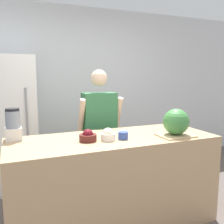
% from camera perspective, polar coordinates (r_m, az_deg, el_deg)
% --- Properties ---
extents(wall_back, '(8.00, 0.06, 2.60)m').
position_cam_1_polar(wall_back, '(4.08, -9.12, 5.01)').
color(wall_back, silver).
rests_on(wall_back, ground_plane).
extents(counter_island, '(2.06, 0.78, 0.92)m').
position_cam_1_polar(counter_island, '(2.66, 0.34, -15.45)').
color(counter_island, tan).
rests_on(counter_island, ground_plane).
extents(refrigerator, '(0.68, 0.70, 1.79)m').
position_cam_1_polar(refrigerator, '(3.63, -22.35, -2.40)').
color(refrigerator, white).
rests_on(refrigerator, ground_plane).
extents(person, '(0.56, 0.26, 1.61)m').
position_cam_1_polar(person, '(3.22, -2.88, -4.46)').
color(person, '#333338').
rests_on(person, ground_plane).
extents(cutting_board, '(0.35, 0.27, 0.01)m').
position_cam_1_polar(cutting_board, '(2.63, 14.32, -5.22)').
color(cutting_board, tan).
rests_on(cutting_board, counter_island).
extents(watermelon, '(0.27, 0.27, 0.27)m').
position_cam_1_polar(watermelon, '(2.62, 14.44, -2.16)').
color(watermelon, '#3D7F3D').
rests_on(watermelon, cutting_board).
extents(bowl_cherries, '(0.16, 0.16, 0.12)m').
position_cam_1_polar(bowl_cherries, '(2.36, -5.53, -5.60)').
color(bowl_cherries, '#511E19').
rests_on(bowl_cherries, counter_island).
extents(bowl_cream, '(0.14, 0.14, 0.12)m').
position_cam_1_polar(bowl_cream, '(2.38, -0.92, -5.32)').
color(bowl_cream, white).
rests_on(bowl_cream, counter_island).
extents(bowl_small_blue, '(0.10, 0.10, 0.07)m').
position_cam_1_polar(bowl_small_blue, '(2.43, 2.55, -5.39)').
color(bowl_small_blue, '#334C9E').
rests_on(bowl_small_blue, counter_island).
extents(blender, '(0.15, 0.15, 0.31)m').
position_cam_1_polar(blender, '(2.55, -21.66, -2.85)').
color(blender, silver).
rests_on(blender, counter_island).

